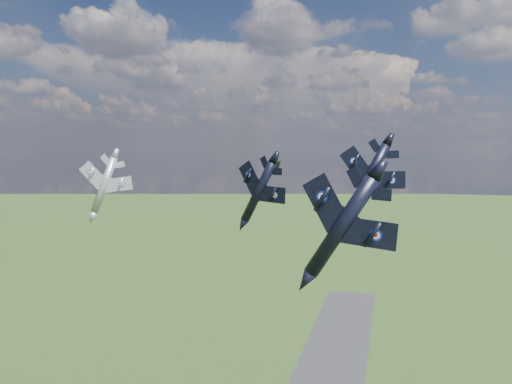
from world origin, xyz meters
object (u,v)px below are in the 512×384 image
(jet_right_navy, at_px, (341,227))
(jet_high_navy, at_px, (368,178))
(jet_left_silver, at_px, (104,185))
(jet_lead_navy, at_px, (259,191))

(jet_right_navy, bearing_deg, jet_high_navy, 99.20)
(jet_left_silver, bearing_deg, jet_right_navy, -52.12)
(jet_lead_navy, distance_m, jet_right_navy, 29.29)
(jet_right_navy, xyz_separation_m, jet_high_navy, (1.25, 29.63, 3.15))
(jet_left_silver, bearing_deg, jet_high_navy, -16.58)
(jet_left_silver, bearing_deg, jet_lead_navy, -23.67)
(jet_high_navy, bearing_deg, jet_left_silver, -175.93)
(jet_right_navy, relative_size, jet_left_silver, 1.15)
(jet_lead_navy, xyz_separation_m, jet_high_navy, (16.36, 4.56, 2.01))
(jet_lead_navy, distance_m, jet_high_navy, 17.10)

